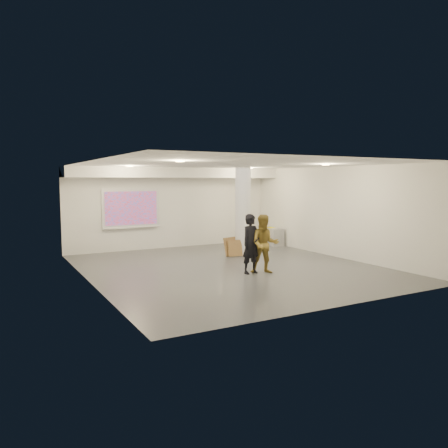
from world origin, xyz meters
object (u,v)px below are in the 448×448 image
credenza (272,236)px  man (265,244)px  column (243,211)px  projection_screen (131,209)px  woman (251,244)px

credenza → man: 5.45m
column → man: (-1.05, -2.89, -0.69)m
column → projection_screen: size_ratio=1.43×
woman → man: woman is taller
woman → man: 0.37m
credenza → woman: 5.53m
projection_screen → woman: projection_screen is taller
credenza → man: bearing=-121.9°
projection_screen → credenza: 5.58m
column → projection_screen: bearing=139.4°
woman → man: (0.33, -0.16, -0.01)m
projection_screen → man: (2.05, -5.54, -0.72)m
projection_screen → man: 5.95m
projection_screen → man: bearing=-69.7°
projection_screen → credenza: size_ratio=1.82×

